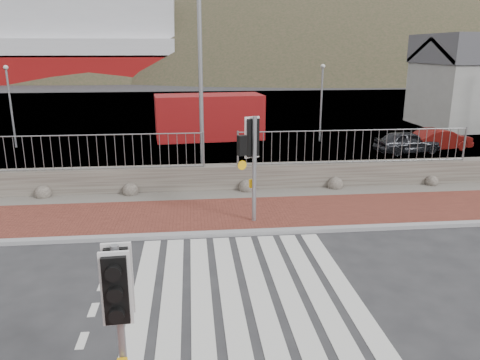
{
  "coord_description": "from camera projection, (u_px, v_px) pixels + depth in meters",
  "views": [
    {
      "loc": [
        -1.01,
        -8.81,
        4.9
      ],
      "look_at": [
        0.24,
        3.0,
        1.55
      ],
      "focal_mm": 35.0,
      "sensor_mm": 36.0,
      "label": 1
    }
  ],
  "objects": [
    {
      "name": "railing",
      "position": [
        221.0,
        141.0,
        16.22
      ],
      "size": [
        18.07,
        0.07,
        1.22
      ],
      "color": "gray",
      "rests_on": "stone_wall"
    },
    {
      "name": "hills_backdrop",
      "position": [
        229.0,
        183.0,
        100.94
      ],
      "size": [
        254.0,
        90.0,
        100.0
      ],
      "color": "#2C331E",
      "rests_on": "ground"
    },
    {
      "name": "kerb_far",
      "position": [
        231.0,
        233.0,
        12.72
      ],
      "size": [
        40.0,
        0.25,
        0.12
      ],
      "primitive_type": "cube",
      "color": "gray",
      "rests_on": "ground"
    },
    {
      "name": "quay",
      "position": [
        204.0,
        114.0,
        36.57
      ],
      "size": [
        120.0,
        40.0,
        0.5
      ],
      "primitive_type": "cube",
      "color": "#4C4C4F",
      "rests_on": "ground"
    },
    {
      "name": "shipping_container",
      "position": [
        209.0,
        117.0,
        26.11
      ],
      "size": [
        6.1,
        3.03,
        2.45
      ],
      "primitive_type": "cube",
      "rotation": [
        0.0,
        0.0,
        0.1
      ],
      "color": "maroon",
      "rests_on": "ground"
    },
    {
      "name": "traffic_signal_near",
      "position": [
        119.0,
        299.0,
        5.85
      ],
      "size": [
        0.38,
        0.24,
        2.6
      ],
      "rotation": [
        0.0,
        0.0,
        0.05
      ],
      "color": "gray",
      "rests_on": "ground"
    },
    {
      "name": "ferry",
      "position": [
        32.0,
        45.0,
        70.91
      ],
      "size": [
        50.0,
        16.0,
        20.0
      ],
      "color": "maroon",
      "rests_on": "ground"
    },
    {
      "name": "ground",
      "position": [
        244.0,
        289.0,
        9.86
      ],
      "size": [
        220.0,
        220.0,
        0.0
      ],
      "primitive_type": "plane",
      "color": "#28282B",
      "rests_on": "ground"
    },
    {
      "name": "streetlight",
      "position": [
        204.0,
        49.0,
        16.23
      ],
      "size": [
        1.83,
        0.5,
        8.66
      ],
      "rotation": [
        0.0,
        0.0,
        -0.17
      ],
      "color": "gray",
      "rests_on": "ground"
    },
    {
      "name": "water",
      "position": [
        196.0,
        83.0,
        70.08
      ],
      "size": [
        220.0,
        50.0,
        0.05
      ],
      "primitive_type": "cube",
      "color": "#3F4C54",
      "rests_on": "ground"
    },
    {
      "name": "car_a",
      "position": [
        407.0,
        142.0,
        22.64
      ],
      "size": [
        3.33,
        1.72,
        1.08
      ],
      "primitive_type": "imported",
      "rotation": [
        0.0,
        0.0,
        1.71
      ],
      "color": "black",
      "rests_on": "ground"
    },
    {
      "name": "stone_wall",
      "position": [
        221.0,
        178.0,
        16.73
      ],
      "size": [
        40.0,
        0.6,
        0.9
      ],
      "primitive_type": "cube",
      "color": "#4E4740",
      "rests_on": "ground"
    },
    {
      "name": "traffic_signal_far",
      "position": [
        253.0,
        147.0,
        13.0
      ],
      "size": [
        0.76,
        0.47,
        3.11
      ],
      "rotation": [
        0.0,
        0.0,
        3.51
      ],
      "color": "gray",
      "rests_on": "ground"
    },
    {
      "name": "zebra_crossing",
      "position": [
        244.0,
        289.0,
        9.86
      ],
      "size": [
        4.62,
        5.6,
        0.01
      ],
      "color": "silver",
      "rests_on": "ground"
    },
    {
      "name": "sidewalk_far",
      "position": [
        227.0,
        215.0,
        14.16
      ],
      "size": [
        40.0,
        3.0,
        0.08
      ],
      "primitive_type": "cube",
      "color": "brown",
      "rests_on": "ground"
    },
    {
      "name": "car_b",
      "position": [
        440.0,
        139.0,
        23.26
      ],
      "size": [
        3.48,
        1.89,
        1.09
      ],
      "primitive_type": "imported",
      "rotation": [
        0.0,
        0.0,
        1.81
      ],
      "color": "#5E100D",
      "rests_on": "ground"
    },
    {
      "name": "gravel_strip",
      "position": [
        222.0,
        195.0,
        16.08
      ],
      "size": [
        40.0,
        1.5,
        0.06
      ],
      "primitive_type": "cube",
      "color": "#59544C",
      "rests_on": "ground"
    }
  ]
}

